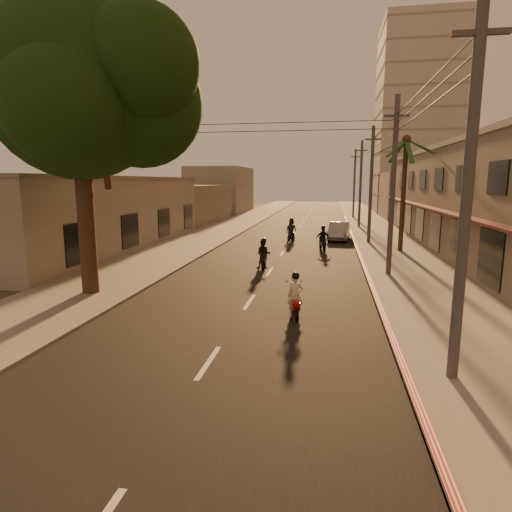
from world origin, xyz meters
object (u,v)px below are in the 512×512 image
at_px(palm_tree, 406,146).
at_px(scooter_mid_b, 323,239).
at_px(scooter_red, 295,297).
at_px(broadleaf_tree, 88,90).
at_px(scooter_far_a, 291,230).
at_px(scooter_mid_a, 264,255).
at_px(parked_car, 339,231).

relative_size(palm_tree, scooter_mid_b, 4.53).
bearing_deg(scooter_red, broadleaf_tree, 158.46).
distance_m(palm_tree, scooter_mid_b, 8.27).
relative_size(broadleaf_tree, scooter_far_a, 6.37).
xyz_separation_m(palm_tree, scooter_red, (-6.02, -15.59, -6.41)).
xyz_separation_m(scooter_red, scooter_far_a, (-1.96, 20.17, 0.12)).
distance_m(scooter_mid_a, scooter_far_a, 11.75).
xyz_separation_m(scooter_red, parked_car, (1.93, 21.30, 0.01)).
height_order(broadleaf_tree, scooter_mid_a, broadleaf_tree).
bearing_deg(scooter_red, parked_car, 74.72).
relative_size(broadleaf_tree, scooter_red, 7.17).
distance_m(scooter_mid_b, scooter_far_a, 5.59).
height_order(palm_tree, scooter_mid_a, palm_tree).
distance_m(broadleaf_tree, parked_car, 23.52).
bearing_deg(parked_car, scooter_mid_b, -95.94).
distance_m(scooter_mid_a, scooter_mid_b, 7.52).
bearing_deg(scooter_far_a, palm_tree, -46.36).
xyz_separation_m(palm_tree, scooter_far_a, (-7.97, 4.58, -6.29)).
bearing_deg(broadleaf_tree, scooter_mid_a, 47.47).
xyz_separation_m(palm_tree, parked_car, (-4.09, 5.71, -6.40)).
bearing_deg(scooter_far_a, scooter_mid_a, -108.92).
relative_size(scooter_red, scooter_mid_b, 0.93).
bearing_deg(palm_tree, scooter_far_a, 150.13).
relative_size(broadleaf_tree, scooter_mid_b, 6.68).
relative_size(palm_tree, scooter_mid_a, 4.63).
distance_m(scooter_mid_b, parked_car, 6.17).
distance_m(scooter_red, scooter_mid_b, 15.27).
bearing_deg(scooter_mid_a, palm_tree, 38.01).
height_order(scooter_mid_b, scooter_far_a, scooter_far_a).
relative_size(scooter_red, parked_car, 0.36).
bearing_deg(scooter_mid_b, parked_car, 65.82).
bearing_deg(parked_car, scooter_red, -89.69).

